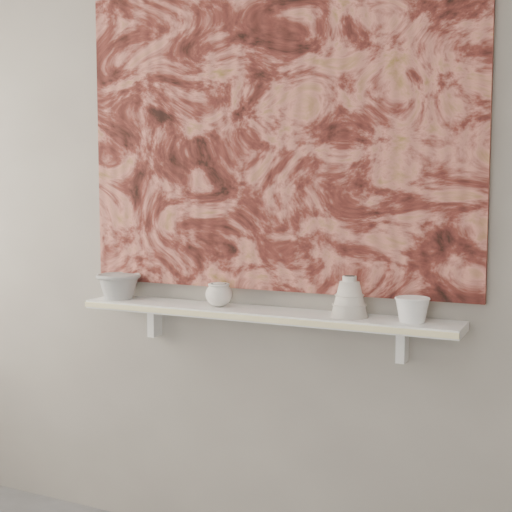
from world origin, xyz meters
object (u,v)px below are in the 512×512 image
Objects in this scene: shelf at (261,314)px; bowl_white at (412,309)px; painting at (271,137)px; cup_cream at (219,294)px; bowl_grey at (119,286)px; bell_vessel at (349,296)px.

bowl_white is at bearing 0.00° from shelf.
shelf is 0.63m from painting.
bowl_white is at bearing 0.00° from cup_cream.
cup_cream is (0.44, 0.00, -0.01)m from bowl_grey.
shelf is at bearing -90.00° from painting.
painting is 10.89× the size of bell_vessel.
shelf is at bearing 0.00° from cup_cream.
cup_cream is at bearing -154.39° from painting.
bowl_white is at bearing 0.00° from bell_vessel.
cup_cream is (-0.17, -0.08, -0.57)m from painting.
bell_vessel is at bearing 0.00° from bowl_grey.
cup_cream is at bearing 0.00° from bowl_grey.
cup_cream is (-0.17, 0.00, 0.06)m from shelf.
painting reaches higher than bell_vessel.
cup_cream is at bearing 180.00° from bell_vessel.
bell_vessel is at bearing 0.00° from shelf.
bowl_grey is 0.94m from bell_vessel.
painting is 0.64m from bell_vessel.
bowl_grey is at bearing 180.00° from bowl_white.
shelf is at bearing 180.00° from bowl_white.
bowl_grey is at bearing 180.00° from cup_cream.
bell_vessel is at bearing 0.00° from cup_cream.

